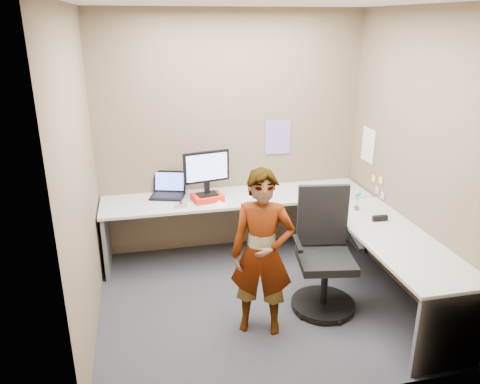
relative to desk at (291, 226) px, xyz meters
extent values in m
plane|color=#29292F|center=(-0.44, -0.39, -0.59)|extent=(3.00, 3.00, 0.00)
plane|color=brown|center=(-0.44, 0.91, 0.76)|extent=(3.00, 0.00, 3.00)
plane|color=brown|center=(1.06, -0.39, 0.76)|extent=(0.00, 2.70, 2.70)
plane|color=brown|center=(-1.94, -0.39, 0.76)|extent=(0.00, 2.70, 2.70)
plane|color=white|center=(-0.44, -0.39, 2.11)|extent=(3.00, 3.00, 0.00)
cube|color=#B5B5B5|center=(-0.44, 0.59, 0.13)|extent=(2.96, 0.65, 0.03)
cube|color=#B5B5B5|center=(0.74, -0.71, 0.13)|extent=(0.65, 1.91, 0.03)
cube|color=#59595B|center=(-1.88, 0.59, -0.24)|extent=(0.04, 0.60, 0.70)
cube|color=#59595B|center=(1.00, 0.59, -0.24)|extent=(0.04, 0.60, 0.70)
cube|color=#59595B|center=(0.74, -1.63, -0.24)|extent=(0.60, 0.04, 0.70)
cube|color=red|center=(-0.78, 0.53, 0.17)|extent=(0.36, 0.29, 0.06)
cube|color=black|center=(-0.78, 0.53, 0.21)|extent=(0.24, 0.19, 0.02)
cube|color=black|center=(-0.78, 0.56, 0.28)|extent=(0.06, 0.05, 0.13)
cube|color=black|center=(-0.78, 0.56, 0.52)|extent=(0.50, 0.13, 0.34)
cube|color=#8299E0|center=(-0.77, 0.53, 0.52)|extent=(0.45, 0.09, 0.28)
cube|color=black|center=(-1.19, 0.73, 0.15)|extent=(0.42, 0.36, 0.02)
cube|color=black|center=(-1.15, 0.85, 0.28)|extent=(0.37, 0.18, 0.24)
cube|color=#4C60F2|center=(-1.15, 0.85, 0.28)|extent=(0.32, 0.14, 0.19)
cube|color=#B7B7BC|center=(-1.08, 0.39, 0.16)|extent=(0.12, 0.08, 0.04)
sphere|color=#B20B10|center=(-1.08, 0.38, 0.19)|extent=(0.04, 0.04, 0.04)
cone|color=white|center=(-0.68, 0.36, 0.17)|extent=(0.10, 0.10, 0.06)
cube|color=black|center=(0.78, -0.37, 0.17)|extent=(0.15, 0.04, 0.05)
cylinder|color=brown|center=(0.68, -0.06, 0.16)|extent=(0.05, 0.05, 0.04)
cylinder|color=#338C3F|center=(0.68, -0.06, 0.25)|extent=(0.01, 0.01, 0.14)
sphere|color=#3CA4D6|center=(0.68, -0.06, 0.32)|extent=(0.07, 0.07, 0.07)
cube|color=#846BB7|center=(0.11, 0.90, 0.71)|extent=(0.30, 0.01, 0.40)
cube|color=white|center=(1.05, 0.51, 0.66)|extent=(0.01, 0.28, 0.38)
cube|color=#F2E059|center=(1.05, 0.16, 0.36)|extent=(0.01, 0.07, 0.07)
cube|color=pink|center=(1.05, 0.21, 0.23)|extent=(0.01, 0.07, 0.07)
cube|color=pink|center=(1.05, 0.09, 0.21)|extent=(0.01, 0.07, 0.07)
cube|color=#F2E059|center=(1.05, 0.31, 0.33)|extent=(0.01, 0.07, 0.07)
cylinder|color=black|center=(0.13, -0.63, -0.55)|extent=(0.60, 0.60, 0.04)
cylinder|color=black|center=(0.13, -0.63, -0.31)|extent=(0.06, 0.06, 0.43)
cube|color=black|center=(0.13, -0.63, -0.09)|extent=(0.57, 0.57, 0.07)
cube|color=black|center=(0.17, -0.40, 0.27)|extent=(0.47, 0.13, 0.59)
cube|color=black|center=(-0.13, -0.59, 0.10)|extent=(0.09, 0.32, 0.03)
cube|color=black|center=(0.40, -0.67, 0.10)|extent=(0.09, 0.32, 0.03)
imported|color=#999399|center=(-0.52, -0.79, 0.14)|extent=(0.62, 0.50, 1.46)
camera|label=1|loc=(-1.44, -4.16, 1.98)|focal=35.00mm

